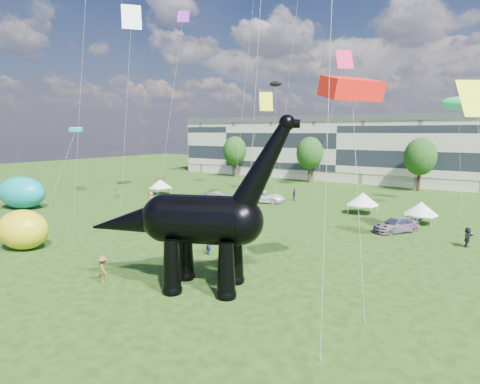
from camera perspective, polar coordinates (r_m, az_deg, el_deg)
The scene contains 17 objects.
ground at distance 30.35m, azimuth -13.60°, elevation -10.77°, with size 220.00×220.00×0.00m, color #16330C.
terrace_row at distance 86.13m, azimuth 14.89°, elevation 5.70°, with size 78.00×11.00×12.00m, color beige.
tree_far_left at distance 88.51m, azimuth -0.76°, elevation 6.25°, with size 5.20×5.20×9.44m.
tree_mid_left at distance 79.35m, azimuth 9.91°, elevation 5.85°, with size 5.20×5.20×9.44m.
tree_mid_right at distance 73.13m, azimuth 24.28°, elevation 4.99°, with size 5.20×5.20×9.44m.
dinosaur_sculpture at distance 25.50m, azimuth -6.47°, elevation -4.27°, with size 13.48×7.38×11.35m.
car_silver at distance 56.07m, azimuth -5.26°, elevation -0.95°, with size 1.57×3.89×1.33m, color silver.
car_grey at distance 57.18m, azimuth -3.26°, elevation -0.64°, with size 1.62×4.64×1.53m, color gray.
car_white at distance 56.65m, azimuth 3.49°, elevation -0.69°, with size 2.68×5.80×1.61m, color white.
car_dark at distance 42.94m, azimuth 21.31°, elevation -4.40°, with size 2.00×4.91×1.43m, color #595960.
gazebo_near at distance 50.98m, azimuth 17.08°, elevation -0.94°, with size 3.87×3.87×2.59m.
gazebo_far at distance 47.54m, azimuth 24.34°, elevation -2.14°, with size 3.61×3.61×2.43m.
gazebo_left at distance 65.17m, azimuth -11.27°, elevation 1.17°, with size 4.23×4.23×2.40m.
inflatable_teal at distance 59.18m, azimuth -28.60°, elevation -0.08°, with size 6.67×4.17×4.17m, color #0C909B.
inflatable_yellow at distance 38.78m, azimuth -28.47°, elevation -4.73°, with size 4.42×3.40×3.40m, color yellow.
visitors at distance 43.48m, azimuth -0.53°, elevation -3.41°, with size 49.77×38.89×1.89m.
kites at distance 47.48m, azimuth 18.93°, elevation 14.22°, with size 53.52×46.83×25.47m.
Camera 1 is at (21.70, -18.75, 9.95)m, focal length 30.00 mm.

